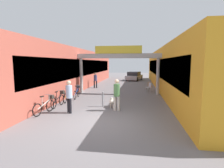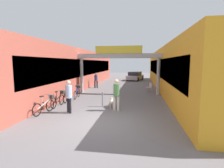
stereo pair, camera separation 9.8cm
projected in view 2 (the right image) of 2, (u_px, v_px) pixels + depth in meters
The scene contains 16 objects.
ground_plane at pixel (99, 123), 7.91m from camera, with size 80.00×80.00×0.00m, color slate.
storefront_left at pixel (77, 69), 19.25m from camera, with size 3.00×26.00×4.01m.
storefront_right at pixel (173, 70), 17.66m from camera, with size 3.00×26.00×4.01m.
arcade_sign_gateway at pixel (119, 60), 14.94m from camera, with size 7.40×0.47×4.11m.
pedestrian_with_dog at pixel (116, 93), 9.77m from camera, with size 0.43×0.43×1.78m.
pedestrian_companion at pixel (69, 94), 9.35m from camera, with size 0.48×0.48×1.76m.
pedestrian_carrying_crate at pixel (96, 79), 18.72m from camera, with size 0.40×0.40×1.64m.
dog_on_leash at pixel (112, 102), 10.64m from camera, with size 0.40×0.78×0.55m.
bicycle_silver_nearest at pixel (45, 105), 9.35m from camera, with size 0.46×1.68×0.98m.
bicycle_black_second at pixel (59, 99), 10.82m from camera, with size 0.46×1.69×0.98m.
bicycle_orange_third at pixel (68, 95), 12.27m from camera, with size 0.46×1.68×0.98m.
bicycle_blue_farthest at pixel (77, 92), 13.45m from camera, with size 0.46×1.69×0.98m.
bollard_post_metal at pixel (103, 99), 10.74m from camera, with size 0.10×0.10×0.96m.
cafe_chair_aluminium_nearer at pixel (149, 87), 15.86m from camera, with size 0.54×0.54×0.89m.
cafe_chair_wood_farther at pixel (151, 85), 16.71m from camera, with size 0.57×0.57×0.89m.
parked_car_silver at pixel (135, 76), 26.90m from camera, with size 2.65×4.30×1.33m.
Camera 2 is at (1.79, -7.45, 2.70)m, focal length 28.00 mm.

